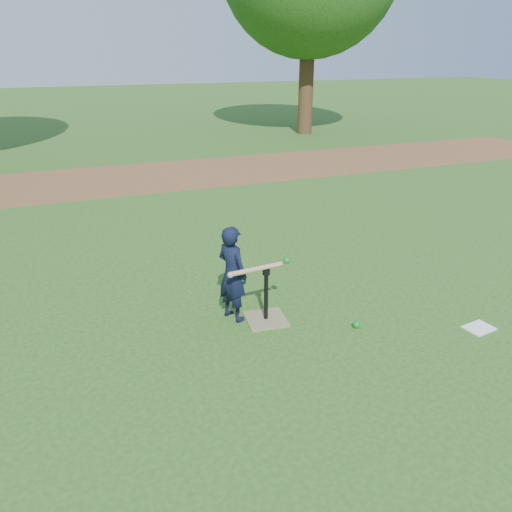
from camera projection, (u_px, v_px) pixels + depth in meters
name	position (u px, v px, depth m)	size (l,w,h in m)	color
ground	(258.00, 341.00, 5.12)	(80.00, 80.00, 0.00)	#285116
dirt_strip	(139.00, 177.00, 11.57)	(24.00, 3.00, 0.01)	brown
child	(232.00, 274.00, 5.35)	(0.39, 0.26, 1.08)	black
wiffle_ball_ground	(357.00, 325.00, 5.34)	(0.08, 0.08, 0.08)	#0B8320
clipboard	(479.00, 328.00, 5.34)	(0.30, 0.23, 0.01)	white
batting_tee	(266.00, 311.00, 5.46)	(0.48, 0.48, 0.61)	#807551
swing_action	(260.00, 268.00, 5.21)	(0.72, 0.13, 0.12)	tan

